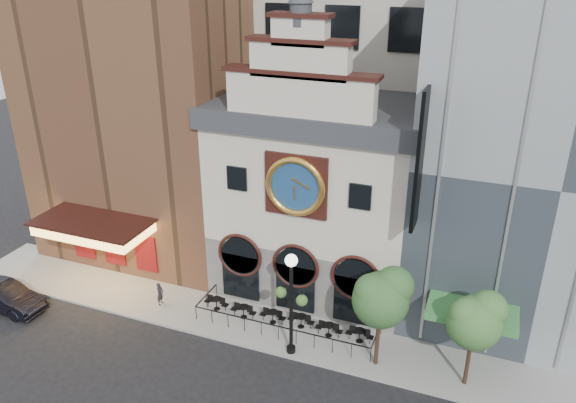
# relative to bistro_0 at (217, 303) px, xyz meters

# --- Properties ---
(ground) EXTENTS (120.00, 120.00, 0.00)m
(ground) POSITION_rel_bistro_0_xyz_m (4.66, -2.57, -0.61)
(ground) COLOR black
(ground) RESTS_ON ground
(sidewalk) EXTENTS (44.00, 5.00, 0.15)m
(sidewalk) POSITION_rel_bistro_0_xyz_m (4.66, -0.07, -0.54)
(sidewalk) COLOR gray
(sidewalk) RESTS_ON ground
(clock_building) EXTENTS (12.60, 8.78, 18.65)m
(clock_building) POSITION_rel_bistro_0_xyz_m (4.66, 5.26, 6.07)
(clock_building) COLOR #605E5B
(clock_building) RESTS_ON ground
(theater_building) EXTENTS (14.00, 15.60, 25.00)m
(theater_building) POSITION_rel_bistro_0_xyz_m (-8.34, 7.39, 11.99)
(theater_building) COLOR brown
(theater_building) RESTS_ON ground
(retail_building) EXTENTS (14.00, 14.40, 20.00)m
(retail_building) POSITION_rel_bistro_0_xyz_m (17.65, 7.42, 9.53)
(retail_building) COLOR gray
(retail_building) RESTS_ON ground
(cafe_railing) EXTENTS (10.60, 2.60, 0.90)m
(cafe_railing) POSITION_rel_bistro_0_xyz_m (4.66, -0.07, -0.01)
(cafe_railing) COLOR black
(cafe_railing) RESTS_ON sidewalk
(bistro_0) EXTENTS (1.58, 0.68, 0.90)m
(bistro_0) POSITION_rel_bistro_0_xyz_m (0.00, 0.00, 0.00)
(bistro_0) COLOR black
(bistro_0) RESTS_ON sidewalk
(bistro_1) EXTENTS (1.58, 0.68, 0.90)m
(bistro_1) POSITION_rel_bistro_0_xyz_m (1.90, -0.17, 0.00)
(bistro_1) COLOR black
(bistro_1) RESTS_ON sidewalk
(bistro_2) EXTENTS (1.58, 0.68, 0.90)m
(bistro_2) POSITION_rel_bistro_0_xyz_m (3.74, -0.02, 0.00)
(bistro_2) COLOR black
(bistro_2) RESTS_ON sidewalk
(bistro_3) EXTENTS (1.58, 0.68, 0.90)m
(bistro_3) POSITION_rel_bistro_0_xyz_m (5.44, 0.18, 0.00)
(bistro_3) COLOR black
(bistro_3) RESTS_ON sidewalk
(bistro_4) EXTENTS (1.58, 0.68, 0.90)m
(bistro_4) POSITION_rel_bistro_0_xyz_m (7.20, -0.03, 0.00)
(bistro_4) COLOR black
(bistro_4) RESTS_ON sidewalk
(bistro_5) EXTENTS (1.58, 0.68, 0.90)m
(bistro_5) POSITION_rel_bistro_0_xyz_m (8.97, 0.10, 0.00)
(bistro_5) COLOR black
(bistro_5) RESTS_ON sidewalk
(car_left) EXTENTS (5.23, 2.03, 1.70)m
(car_left) POSITION_rel_bistro_0_xyz_m (-12.21, -4.44, 0.23)
(car_left) COLOR black
(car_left) RESTS_ON ground
(pedestrian) EXTENTS (0.38, 0.56, 1.50)m
(pedestrian) POSITION_rel_bistro_0_xyz_m (-3.51, -0.76, 0.29)
(pedestrian) COLOR black
(pedestrian) RESTS_ON sidewalk
(lamppost) EXTENTS (1.91, 0.93, 6.10)m
(lamppost) POSITION_rel_bistro_0_xyz_m (5.69, -2.10, 3.31)
(lamppost) COLOR black
(lamppost) RESTS_ON sidewalk
(tree_left) EXTENTS (3.02, 2.91, 5.81)m
(tree_left) POSITION_rel_bistro_0_xyz_m (10.30, -1.34, 3.80)
(tree_left) COLOR #382619
(tree_left) RESTS_ON sidewalk
(tree_right) EXTENTS (2.80, 2.69, 5.38)m
(tree_right) POSITION_rel_bistro_0_xyz_m (14.86, -1.17, 3.48)
(tree_right) COLOR #382619
(tree_right) RESTS_ON sidewalk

